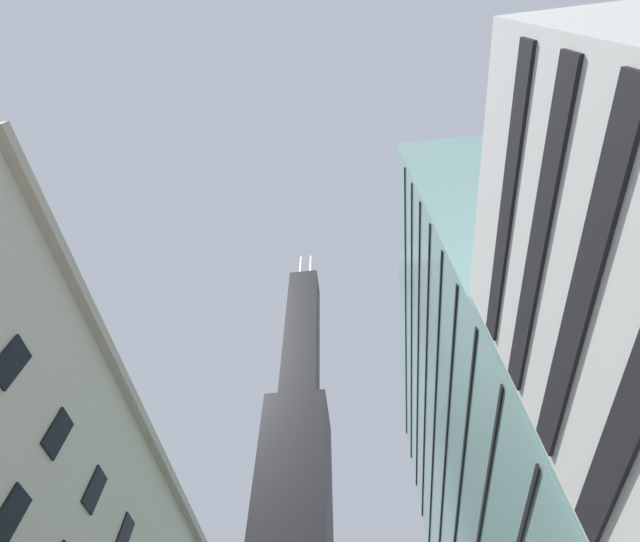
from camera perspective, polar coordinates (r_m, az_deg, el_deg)
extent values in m
cube|color=#B2A893|center=(43.58, -16.88, -26.19)|extent=(0.70, 62.22, 0.60)
cube|color=black|center=(25.94, -34.40, -24.01)|extent=(0.14, 1.40, 2.20)
cube|color=black|center=(25.02, -34.34, -9.44)|extent=(0.14, 1.40, 2.20)
cube|color=black|center=(27.93, -30.11, -17.23)|extent=(0.14, 1.40, 2.20)
cube|color=black|center=(31.38, -26.49, -23.37)|extent=(0.14, 1.40, 2.20)
cube|color=black|center=(35.20, -23.38, -28.18)|extent=(0.14, 1.40, 2.20)
cube|color=black|center=(120.98, -3.26, -26.88)|extent=(17.01, 17.01, 52.60)
cube|color=black|center=(159.14, -2.23, -8.14)|extent=(10.93, 10.93, 65.75)
cylinder|color=silver|center=(193.70, -2.46, 0.16)|extent=(1.20, 1.20, 19.94)
cylinder|color=silver|center=(193.31, -1.18, 0.28)|extent=(1.20, 1.20, 19.94)
cube|color=black|center=(14.87, 29.84, -3.74)|extent=(0.16, 12.44, 1.10)
cube|color=black|center=(17.08, 25.63, 2.21)|extent=(0.16, 12.44, 1.10)
cube|color=black|center=(19.51, 22.40, 6.74)|extent=(0.16, 12.44, 1.10)
cube|color=gray|center=(45.12, 24.49, -21.32)|extent=(14.12, 41.10, 49.84)
cube|color=black|center=(41.09, 16.70, -28.68)|extent=(0.12, 40.10, 0.24)
cube|color=black|center=(43.02, 15.29, -24.07)|extent=(0.12, 40.10, 0.24)
cube|color=black|center=(45.22, 14.10, -19.87)|extent=(0.12, 40.10, 0.24)
cube|color=black|center=(47.66, 13.07, -16.08)|extent=(0.12, 40.10, 0.24)
cube|color=black|center=(50.30, 12.19, -12.67)|extent=(0.12, 40.10, 0.24)
cube|color=black|center=(53.10, 11.41, -9.60)|extent=(0.12, 40.10, 0.24)
cube|color=black|center=(56.05, 10.73, -6.85)|extent=(0.12, 40.10, 0.24)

